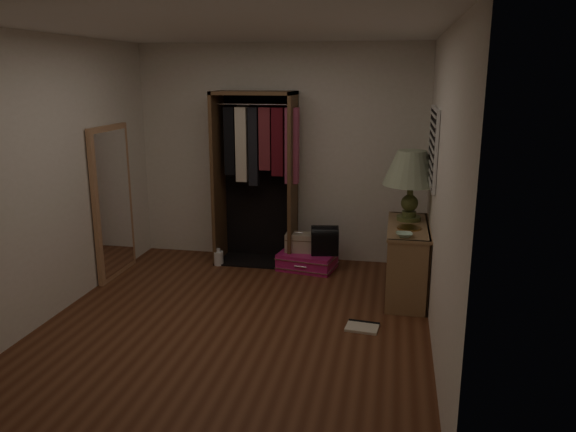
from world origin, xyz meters
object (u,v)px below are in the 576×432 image
object	(u,v)px
white_jug	(219,258)
pink_suitcase	(307,261)
train_case	(299,242)
table_lamp	(411,170)
open_wardrobe	(259,163)
floor_mirror	(113,202)
black_bag	(325,239)
console_bookshelf	(406,258)

from	to	relation	value
white_jug	pink_suitcase	bearing A→B (deg)	3.74
train_case	table_lamp	world-z (taller)	table_lamp
open_wardrobe	train_case	distance (m)	1.06
floor_mirror	train_case	bearing A→B (deg)	17.76
table_lamp	train_case	bearing A→B (deg)	161.17
white_jug	open_wardrobe	bearing A→B (deg)	28.10
open_wardrobe	pink_suitcase	distance (m)	1.29
table_lamp	white_jug	bearing A→B (deg)	171.99
open_wardrobe	black_bag	distance (m)	1.19
table_lamp	floor_mirror	bearing A→B (deg)	-176.13
open_wardrobe	table_lamp	bearing A→B (deg)	-17.51
table_lamp	open_wardrobe	bearing A→B (deg)	162.49
train_case	console_bookshelf	bearing A→B (deg)	-27.07
white_jug	black_bag	bearing A→B (deg)	2.86
floor_mirror	table_lamp	size ratio (longest dim) A/B	2.32
console_bookshelf	open_wardrobe	xyz separation A→B (m)	(-1.75, 0.73, 0.83)
floor_mirror	white_jug	bearing A→B (deg)	27.08
pink_suitcase	black_bag	bearing A→B (deg)	8.14
table_lamp	pink_suitcase	bearing A→B (deg)	161.45
train_case	white_jug	bearing A→B (deg)	-174.51
console_bookshelf	floor_mirror	size ratio (longest dim) A/B	0.66
pink_suitcase	white_jug	size ratio (longest dim) A/B	3.53
open_wardrobe	black_bag	xyz separation A→B (m)	(0.82, -0.18, -0.85)
floor_mirror	pink_suitcase	distance (m)	2.32
floor_mirror	white_jug	xyz separation A→B (m)	(1.04, 0.53, -0.76)
open_wardrobe	black_bag	bearing A→B (deg)	-12.25
black_bag	table_lamp	xyz separation A→B (m)	(0.93, -0.37, 0.91)
pink_suitcase	console_bookshelf	bearing A→B (deg)	-16.41
console_bookshelf	pink_suitcase	distance (m)	1.29
train_case	white_jug	world-z (taller)	train_case
console_bookshelf	table_lamp	bearing A→B (deg)	88.37
console_bookshelf	table_lamp	world-z (taller)	table_lamp
floor_mirror	table_lamp	distance (m)	3.28
pink_suitcase	table_lamp	size ratio (longest dim) A/B	0.99
white_jug	console_bookshelf	bearing A→B (deg)	-12.52
open_wardrobe	white_jug	world-z (taller)	open_wardrobe
open_wardrobe	pink_suitcase	size ratio (longest dim) A/B	2.83
black_bag	white_jug	world-z (taller)	black_bag
open_wardrobe	floor_mirror	size ratio (longest dim) A/B	1.21
floor_mirror	train_case	distance (m)	2.17
console_bookshelf	train_case	distance (m)	1.38
open_wardrobe	floor_mirror	distance (m)	1.72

